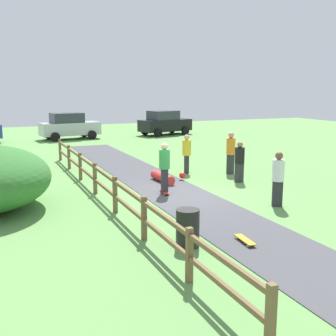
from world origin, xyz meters
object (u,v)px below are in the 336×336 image
at_px(parked_car_black, 165,123).
at_px(skateboard_loose, 245,240).
at_px(trash_bin, 188,228).
at_px(bystander_black, 240,160).
at_px(bystander_orange, 231,151).
at_px(skater_riding, 165,165).
at_px(bystander_white, 278,176).
at_px(parked_car_silver, 69,126).
at_px(bystander_yellow, 187,152).
at_px(skater_fallen, 164,177).

bearing_deg(parked_car_black, skateboard_loose, -107.90).
distance_m(trash_bin, bystander_black, 7.45).
distance_m(trash_bin, bystander_orange, 9.02).
xyz_separation_m(skater_riding, parked_car_black, (7.42, 17.92, -0.07)).
distance_m(skater_riding, skateboard_loose, 5.38).
distance_m(bystander_white, parked_car_silver, 20.98).
height_order(bystander_orange, parked_car_silver, parked_car_silver).
distance_m(bystander_white, bystander_yellow, 5.97).
bearing_deg(trash_bin, parked_car_black, 68.81).
height_order(skater_fallen, skateboard_loose, skater_fallen).
distance_m(trash_bin, parked_car_silver, 22.89).
xyz_separation_m(skater_fallen, parked_car_silver, (-0.83, 16.15, 0.76)).
height_order(bystander_yellow, parked_car_silver, parked_car_silver).
bearing_deg(bystander_white, bystander_yellow, 93.43).
bearing_deg(parked_car_black, parked_car_silver, 179.95).
bearing_deg(bystander_white, skater_riding, 133.19).
height_order(skateboard_loose, parked_car_black, parked_car_black).
bearing_deg(skater_riding, bystander_black, 10.59).
height_order(skater_fallen, bystander_yellow, bystander_yellow).
height_order(skater_fallen, bystander_black, bystander_black).
bearing_deg(bystander_orange, bystander_black, -109.00).
bearing_deg(skateboard_loose, bystander_orange, 61.34).
height_order(skater_riding, parked_car_silver, parked_car_silver).
bearing_deg(bystander_orange, bystander_white, -104.81).
relative_size(skater_fallen, parked_car_black, 0.35).
bearing_deg(bystander_orange, parked_car_silver, 104.78).
relative_size(skateboard_loose, bystander_black, 0.50).
xyz_separation_m(trash_bin, bystander_orange, (5.47, 7.15, 0.56)).
bearing_deg(parked_car_black, bystander_black, -102.81).
bearing_deg(skater_riding, bystander_orange, 28.93).
bearing_deg(bystander_white, parked_car_silver, 97.67).
height_order(skater_riding, bystander_white, skater_riding).
relative_size(skateboard_loose, parked_car_black, 0.18).
bearing_deg(trash_bin, bystander_yellow, 64.82).
relative_size(bystander_yellow, parked_car_silver, 0.39).
xyz_separation_m(skateboard_loose, bystander_orange, (4.11, 7.53, 0.93)).
bearing_deg(skateboard_loose, skater_riding, 89.12).
distance_m(skater_riding, bystander_white, 3.92).
distance_m(bystander_orange, bystander_white, 5.26).
height_order(bystander_white, bystander_yellow, bystander_white).
xyz_separation_m(bystander_black, parked_car_black, (3.93, 17.27, 0.07)).
height_order(bystander_yellow, parked_car_black, parked_car_black).
bearing_deg(parked_car_silver, bystander_yellow, -80.65).
height_order(skateboard_loose, bystander_yellow, bystander_yellow).
bearing_deg(skater_riding, parked_car_black, 67.52).
bearing_deg(skater_fallen, bystander_black, -22.17).
bearing_deg(skater_fallen, skateboard_loose, -96.43).
bearing_deg(skater_fallen, skater_riding, -111.91).
relative_size(bystander_black, bystander_white, 0.93).
distance_m(skater_riding, bystander_yellow, 3.88).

